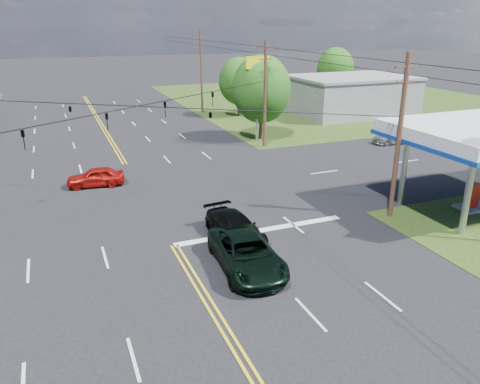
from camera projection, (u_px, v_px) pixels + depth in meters
name	position (u px, v px, depth m)	size (l,w,h in m)	color
ground	(144.00, 196.00, 31.31)	(280.00, 280.00, 0.00)	black
grass_ne	(332.00, 98.00, 71.51)	(46.00, 48.00, 0.03)	#243C13
stop_bar	(261.00, 231.00, 26.10)	(10.00, 0.50, 0.02)	silver
retail_ne	(351.00, 96.00, 58.54)	(14.00, 10.00, 4.40)	slate
pole_se	(399.00, 136.00, 26.36)	(1.60, 0.28, 9.50)	#3F251A
pole_ne	(265.00, 93.00, 42.05)	(1.60, 0.28, 9.50)	#3F251A
pole_right_far	(201.00, 71.00, 58.51)	(1.60, 0.28, 10.00)	#3F251A
span_wire_signals	(137.00, 106.00, 29.26)	(26.00, 18.00, 1.13)	black
power_lines	(140.00, 66.00, 26.63)	(26.04, 100.00, 0.64)	black
tree_right_a	(261.00, 89.00, 45.03)	(5.70, 5.70, 8.18)	#3F251A
tree_right_b	(239.00, 81.00, 56.59)	(4.94, 4.94, 7.09)	#3F251A
tree_far_r	(335.00, 69.00, 67.86)	(5.32, 5.32, 7.63)	#3F251A
pickup_dkgreen	(247.00, 253.00, 21.85)	(2.63, 5.69, 1.58)	black
suv_black	(235.00, 228.00, 24.81)	(1.93, 4.75, 1.38)	black
sedan_red	(96.00, 177.00, 33.00)	(1.59, 3.96, 1.35)	#A0100B
sedan_far	(396.00, 136.00, 44.76)	(1.86, 4.58, 1.33)	#A7A7AC
polesign_ne	(257.00, 76.00, 43.10)	(2.23, 0.40, 8.07)	#A5A5AA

